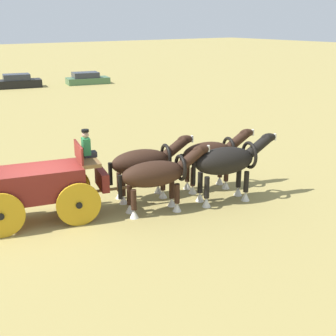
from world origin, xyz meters
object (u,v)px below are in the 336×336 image
at_px(show_wagon, 41,184).
at_px(draft_horse_rear_off, 158,175).
at_px(parked_vehicle_d, 19,82).
at_px(draft_horse_rear_near, 145,163).
at_px(parked_vehicle_e, 87,79).
at_px(draft_horse_lead_off, 228,162).
at_px(draft_horse_lead_near, 211,155).

distance_m(show_wagon, draft_horse_rear_off, 3.68).
xyz_separation_m(draft_horse_rear_off, parked_vehicle_d, (5.24, 31.30, -0.73)).
bearing_deg(draft_horse_rear_near, draft_horse_rear_off, -103.41).
bearing_deg(parked_vehicle_e, show_wagon, -117.80).
height_order(draft_horse_rear_off, parked_vehicle_d, draft_horse_rear_off).
xyz_separation_m(draft_horse_lead_off, parked_vehicle_d, (2.73, 31.91, -0.88)).
height_order(draft_horse_lead_near, draft_horse_lead_off, draft_horse_lead_off).
relative_size(show_wagon, draft_horse_lead_near, 1.98).
relative_size(draft_horse_rear_off, parked_vehicle_e, 0.71).
height_order(show_wagon, draft_horse_rear_near, show_wagon).
height_order(draft_horse_lead_off, parked_vehicle_e, draft_horse_lead_off).
bearing_deg(parked_vehicle_e, draft_horse_rear_near, -111.57).
relative_size(show_wagon, draft_horse_lead_off, 1.85).
xyz_separation_m(draft_horse_lead_near, draft_horse_lead_off, (-0.32, -1.26, 0.11)).
distance_m(parked_vehicle_d, parked_vehicle_e, 6.54).
distance_m(draft_horse_rear_off, parked_vehicle_d, 31.74).
bearing_deg(draft_horse_rear_near, parked_vehicle_d, 80.66).
bearing_deg(draft_horse_lead_near, parked_vehicle_d, 85.49).
distance_m(draft_horse_rear_off, draft_horse_lead_off, 2.59).
xyz_separation_m(draft_horse_rear_near, draft_horse_rear_off, (-0.30, -1.26, -0.03)).
relative_size(draft_horse_rear_near, draft_horse_lead_off, 0.97).
xyz_separation_m(draft_horse_rear_off, draft_horse_lead_off, (2.51, -0.61, 0.14)).
bearing_deg(parked_vehicle_e, parked_vehicle_d, 168.33).
xyz_separation_m(show_wagon, draft_horse_lead_near, (6.19, -0.85, 0.10)).
height_order(draft_horse_rear_off, draft_horse_lead_off, draft_horse_lead_off).
xyz_separation_m(draft_horse_rear_near, parked_vehicle_d, (4.94, 30.03, -0.76)).
xyz_separation_m(show_wagon, draft_horse_lead_off, (5.87, -2.11, 0.21)).
distance_m(show_wagon, parked_vehicle_e, 32.20).
xyz_separation_m(draft_horse_rear_off, parked_vehicle_e, (11.65, 29.97, -0.79)).
distance_m(draft_horse_rear_off, parked_vehicle_e, 32.17).
relative_size(draft_horse_lead_near, draft_horse_lead_off, 0.94).
bearing_deg(draft_horse_lead_off, draft_horse_rear_near, 139.60).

